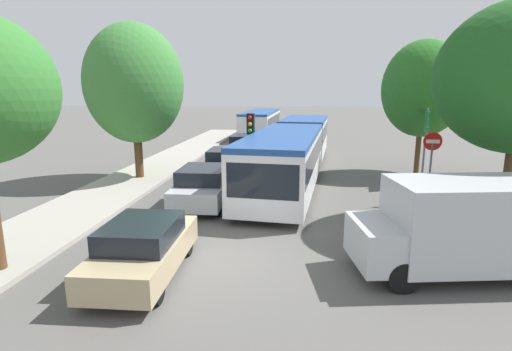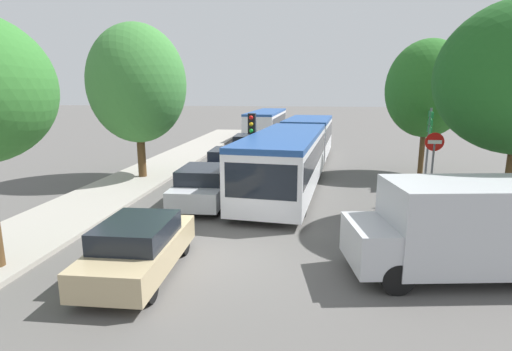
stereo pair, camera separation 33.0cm
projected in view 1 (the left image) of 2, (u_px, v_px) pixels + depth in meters
ground_plane at (229, 256)px, 10.75m from camera, size 200.00×200.00×0.00m
kerb_strip_left at (170, 160)px, 25.01m from camera, size 3.20×38.00×0.14m
articulated_bus at (295, 147)px, 20.74m from camera, size 4.39×17.72×2.61m
city_bus_rear at (261, 122)px, 37.86m from camera, size 2.97×11.44×2.44m
queued_car_tan at (144, 248)px, 9.51m from camera, size 1.78×4.00×1.38m
queued_car_silver at (204, 186)px, 15.43m from camera, size 1.94×4.35×1.50m
queued_car_navy at (225, 163)px, 20.47m from camera, size 1.87×4.20×1.44m
queued_car_black at (245, 146)px, 26.28m from camera, size 1.96×4.39×1.51m
white_van at (468, 225)px, 9.49m from camera, size 5.25×2.73×2.31m
traffic_light at (251, 134)px, 17.32m from camera, size 0.34×0.37×3.40m
no_entry_sign at (431, 157)px, 15.31m from camera, size 0.70×0.08×2.82m
direction_sign_post at (426, 130)px, 18.30m from camera, size 0.27×1.39×3.60m
tree_left_mid at (134, 87)px, 18.95m from camera, size 4.66×4.66×7.49m
tree_right_mid at (423, 89)px, 20.39m from camera, size 4.13×4.13×6.89m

